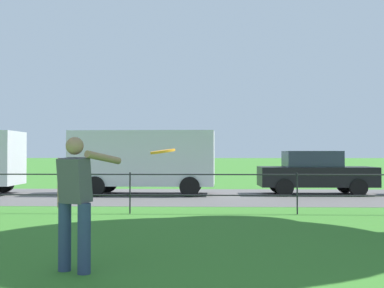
# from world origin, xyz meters

# --- Properties ---
(street_strip) EXTENTS (80.00, 6.73, 0.01)m
(street_strip) POSITION_xyz_m (0.00, 17.26, 0.00)
(street_strip) COLOR #565454
(street_strip) RESTS_ON ground
(park_fence) EXTENTS (32.26, 0.04, 1.00)m
(park_fence) POSITION_xyz_m (0.00, 12.31, 0.67)
(park_fence) COLOR #232328
(park_fence) RESTS_ON ground
(person_thrower) EXTENTS (0.75, 0.68, 1.67)m
(person_thrower) POSITION_xyz_m (0.27, 6.31, 0.90)
(person_thrower) COLOR navy
(person_thrower) RESTS_ON ground
(frisbee) EXTENTS (0.34, 0.34, 0.06)m
(frisbee) POSITION_xyz_m (1.43, 5.51, 1.48)
(frisbee) COLOR orange
(panel_van_far_right) EXTENTS (5.05, 2.20, 2.24)m
(panel_van_far_right) POSITION_xyz_m (-0.39, 17.98, 1.27)
(panel_van_far_right) COLOR silver
(panel_van_far_right) RESTS_ON ground
(car_black_center) EXTENTS (4.03, 1.86, 1.54)m
(car_black_center) POSITION_xyz_m (5.65, 18.13, 0.78)
(car_black_center) COLOR black
(car_black_center) RESTS_ON ground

